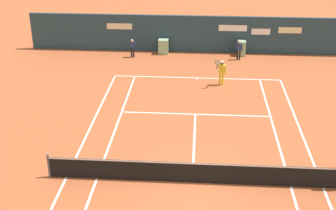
# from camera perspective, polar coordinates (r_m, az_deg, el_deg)

# --- Properties ---
(ground_plane) EXTENTS (80.00, 80.00, 0.01)m
(ground_plane) POSITION_cam_1_polar(r_m,az_deg,el_deg) (19.84, 3.08, -8.56)
(ground_plane) COLOR #A8512D
(tennis_net) EXTENTS (12.10, 0.10, 1.07)m
(tennis_net) POSITION_cam_1_polar(r_m,az_deg,el_deg) (19.08, 3.08, -8.24)
(tennis_net) COLOR #4C4C51
(tennis_net) RESTS_ON ground_plane
(sponsor_back_wall) EXTENTS (25.00, 1.02, 2.72)m
(sponsor_back_wall) POSITION_cam_1_polar(r_m,az_deg,el_deg) (34.31, 3.78, 8.64)
(sponsor_back_wall) COLOR #233D4C
(sponsor_back_wall) RESTS_ON ground_plane
(player_on_baseline) EXTENTS (0.72, 0.64, 1.79)m
(player_on_baseline) POSITION_cam_1_polar(r_m,az_deg,el_deg) (28.46, 6.62, 4.23)
(player_on_baseline) COLOR yellow
(player_on_baseline) RESTS_ON ground_plane
(ball_kid_right_post) EXTENTS (0.46, 0.22, 1.39)m
(ball_kid_right_post) POSITION_cam_1_polar(r_m,az_deg,el_deg) (33.12, 8.75, 6.86)
(ball_kid_right_post) COLOR black
(ball_kid_right_post) RESTS_ON ground_plane
(ball_kid_centre_post) EXTENTS (0.44, 0.22, 1.33)m
(ball_kid_centre_post) POSITION_cam_1_polar(r_m,az_deg,el_deg) (33.36, -4.42, 7.16)
(ball_kid_centre_post) COLOR black
(ball_kid_centre_post) RESTS_ON ground_plane
(tennis_ball_near_service_line) EXTENTS (0.07, 0.07, 0.07)m
(tennis_ball_near_service_line) POSITION_cam_1_polar(r_m,az_deg,el_deg) (21.51, -9.29, -5.89)
(tennis_ball_near_service_line) COLOR #CCE033
(tennis_ball_near_service_line) RESTS_ON ground_plane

